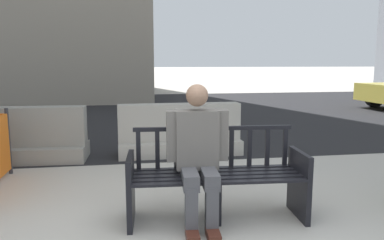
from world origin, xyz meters
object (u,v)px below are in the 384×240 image
object	(u,v)px
jersey_barrier_centre	(180,134)
seated_person	(198,152)
jersey_barrier_left	(19,139)
street_bench	(216,179)

from	to	relation	value
jersey_barrier_centre	seated_person	bearing A→B (deg)	-93.60
seated_person	jersey_barrier_centre	bearing A→B (deg)	86.40
jersey_barrier_centre	jersey_barrier_left	xyz separation A→B (m)	(-2.49, -0.07, 0.00)
street_bench	jersey_barrier_left	size ratio (longest dim) A/B	0.85
seated_person	street_bench	bearing A→B (deg)	13.53
street_bench	jersey_barrier_centre	xyz separation A→B (m)	(-0.02, 2.64, -0.06)
jersey_barrier_left	jersey_barrier_centre	bearing A→B (deg)	1.59
seated_person	jersey_barrier_left	xyz separation A→B (m)	(-2.32, 2.62, -0.35)
seated_person	jersey_barrier_centre	world-z (taller)	seated_person
jersey_barrier_centre	jersey_barrier_left	size ratio (longest dim) A/B	0.99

